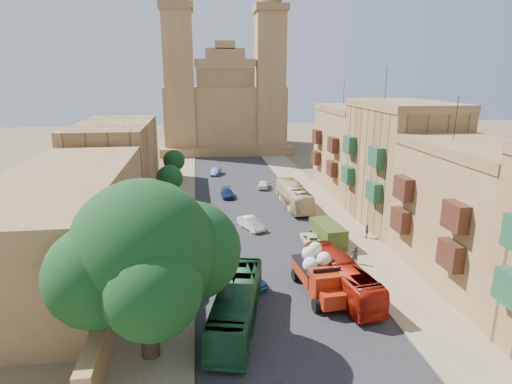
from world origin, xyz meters
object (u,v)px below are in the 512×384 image
object	(u,v)px
pedestrian_a	(355,255)
pedestrian_c	(367,231)
street_tree_b	(163,208)
car_white_a	(251,223)
car_cream	(311,239)
car_blue_b	(216,171)
street_tree_c	(170,178)
street_tree_d	(174,161)
car_dkblue	(227,193)
car_blue_a	(249,277)
church	(224,107)
bus_cream_east	(294,196)
bus_red_east	(341,277)
red_truck	(319,273)
street_tree_a	(152,258)
ficus_tree	(146,256)
car_white_b	(263,184)
olive_pickup	(328,234)
bus_green_north	(237,305)

from	to	relation	value
pedestrian_a	pedestrian_c	bearing A→B (deg)	-116.04
street_tree_b	car_white_a	size ratio (longest dim) A/B	1.19
car_cream	car_blue_b	world-z (taller)	car_blue_b
pedestrian_c	street_tree_c	bearing A→B (deg)	-107.22
street_tree_d	car_dkblue	size ratio (longest dim) A/B	1.31
street_tree_c	car_blue_a	xyz separation A→B (m)	(7.54, -23.77, -2.83)
church	car_blue_a	distance (m)	67.01
bus_cream_east	car_blue_b	distance (m)	21.87
bus_red_east	car_cream	distance (m)	10.05
red_truck	bus_red_east	bearing A→B (deg)	-4.38
car_blue_b	street_tree_a	bearing A→B (deg)	-81.82
red_truck	car_blue_b	bearing A→B (deg)	98.09
street_tree_a	ficus_tree	bearing A→B (deg)	-85.72
street_tree_b	car_white_a	bearing A→B (deg)	7.06
street_tree_b	street_tree_d	xyz separation A→B (m)	(0.00, 24.00, 0.28)
ficus_tree	street_tree_b	bearing A→B (deg)	91.71
church	car_cream	xyz separation A→B (m)	(4.76, -58.73, -8.95)
red_truck	car_white_b	distance (m)	32.41
ficus_tree	olive_pickup	world-z (taller)	ficus_tree
bus_red_east	bus_cream_east	xyz separation A→B (m)	(1.38, 22.72, 0.09)
street_tree_b	pedestrian_a	xyz separation A→B (m)	(17.50, -9.07, -2.35)
street_tree_b	bus_red_east	xyz separation A→B (m)	(14.45, -14.13, -1.83)
bus_green_north	olive_pickup	bearing A→B (deg)	65.42
church	street_tree_b	distance (m)	55.88
ficus_tree	pedestrian_a	bearing A→B (deg)	32.87
ficus_tree	bus_red_east	distance (m)	15.90
street_tree_b	bus_green_north	xyz separation A→B (m)	(6.00, -17.44, -1.71)
street_tree_a	car_blue_a	xyz separation A→B (m)	(7.54, 0.23, -2.21)
car_cream	street_tree_a	bearing A→B (deg)	31.66
red_truck	car_white_a	size ratio (longest dim) A/B	1.71
pedestrian_a	pedestrian_c	distance (m)	6.83
street_tree_a	bus_green_north	size ratio (longest dim) A/B	0.41
car_white_b	pedestrian_c	size ratio (longest dim) A/B	2.47
red_truck	bus_green_north	distance (m)	7.57
car_blue_a	car_blue_b	size ratio (longest dim) A/B	1.16
ficus_tree	red_truck	distance (m)	14.36
street_tree_d	car_blue_b	size ratio (longest dim) A/B	1.48
street_tree_d	pedestrian_a	xyz separation A→B (m)	(17.50, -33.07, -2.64)
street_tree_a	car_blue_a	world-z (taller)	street_tree_a
red_truck	street_tree_d	bearing A→B (deg)	108.53
bus_red_east	car_dkblue	world-z (taller)	bus_red_east
olive_pickup	pedestrian_a	xyz separation A→B (m)	(1.00, -5.07, -0.16)
bus_red_east	street_tree_b	bearing A→B (deg)	-52.73
street_tree_a	car_cream	bearing A→B (deg)	28.09
street_tree_c	car_blue_b	size ratio (longest dim) A/B	1.49
ficus_tree	bus_green_north	xyz separation A→B (m)	(5.40, 2.56, -5.02)
bus_red_east	car_dkblue	size ratio (longest dim) A/B	2.50
car_blue_a	red_truck	bearing A→B (deg)	-44.05
car_white_b	pedestrian_a	bearing A→B (deg)	112.98
street_tree_b	car_white_a	world-z (taller)	street_tree_b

